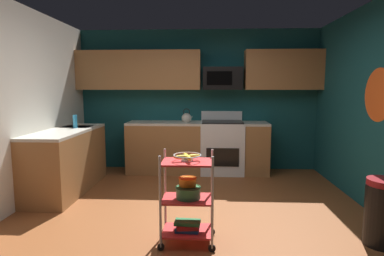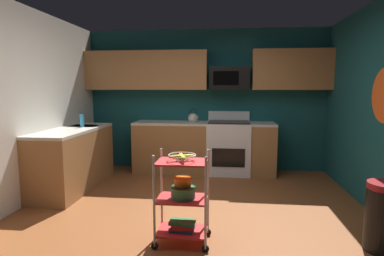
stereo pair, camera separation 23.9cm
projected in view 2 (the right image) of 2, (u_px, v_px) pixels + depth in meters
name	position (u px, v px, depth m)	size (l,w,h in m)	color
floor	(190.00, 220.00, 3.79)	(4.40, 4.80, 0.04)	brown
wall_back	(205.00, 100.00, 6.02)	(4.52, 0.06, 2.60)	#14474C
wall_left	(8.00, 107.00, 3.87)	(0.06, 4.80, 2.60)	silver
counter_run	(156.00, 151.00, 5.42)	(3.46, 2.32, 0.92)	#9E6B3D
oven_range	(228.00, 147.00, 5.75)	(0.76, 0.65, 1.10)	white
upper_cabinets	(199.00, 70.00, 5.77)	(4.40, 0.33, 0.70)	#9E6B3D
microwave	(229.00, 78.00, 5.70)	(0.70, 0.39, 0.40)	black
rolling_cart	(182.00, 199.00, 3.14)	(0.56, 0.37, 0.91)	silver
fruit_bowl	(182.00, 156.00, 3.09)	(0.27, 0.27, 0.07)	silver
mixing_bowl_large	(183.00, 192.00, 3.13)	(0.25, 0.25, 0.11)	#387F4C
mixing_bowl_small	(183.00, 181.00, 3.15)	(0.18, 0.18, 0.08)	orange
book_stack	(182.00, 225.00, 3.18)	(0.26, 0.20, 0.10)	#1E4C8C
kettle	(193.00, 118.00, 5.76)	(0.21, 0.18, 0.26)	beige
dish_soap_bottle	(82.00, 121.00, 5.03)	(0.06, 0.06, 0.20)	#2D8CBF
trash_can	(384.00, 217.00, 3.00)	(0.34, 0.42, 0.66)	black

